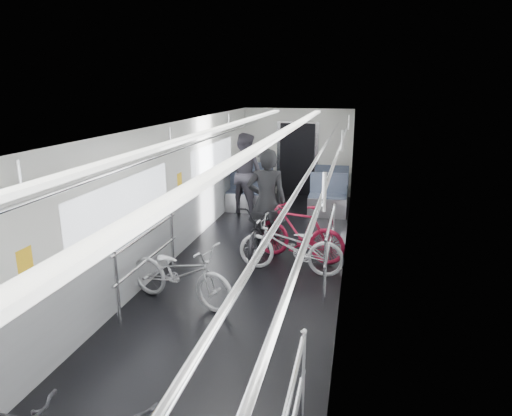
{
  "coord_description": "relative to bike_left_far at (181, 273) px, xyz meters",
  "views": [
    {
      "loc": [
        1.65,
        -5.56,
        3.03
      ],
      "look_at": [
        0.0,
        1.75,
        0.99
      ],
      "focal_mm": 32.0,
      "sensor_mm": 36.0,
      "label": 1
    }
  ],
  "objects": [
    {
      "name": "car_shell",
      "position": [
        0.7,
        1.75,
        0.67
      ],
      "size": [
        3.02,
        14.01,
        2.41
      ],
      "color": "black",
      "rests_on": "ground"
    },
    {
      "name": "bike_left_far",
      "position": [
        0.0,
        0.0,
        0.0
      ],
      "size": [
        1.83,
        1.05,
        0.91
      ],
      "primitive_type": "imported",
      "rotation": [
        0.0,
        0.0,
        1.3
      ],
      "color": "#9B9B9F",
      "rests_on": "floor"
    },
    {
      "name": "bike_right_mid",
      "position": [
        1.35,
        1.42,
        0.01
      ],
      "size": [
        1.82,
        0.77,
        0.93
      ],
      "primitive_type": "imported",
      "rotation": [
        0.0,
        0.0,
        -1.66
      ],
      "color": "silver",
      "rests_on": "floor"
    },
    {
      "name": "bike_right_far",
      "position": [
        1.41,
        2.02,
        0.05
      ],
      "size": [
        1.76,
        0.88,
        1.02
      ],
      "primitive_type": "imported",
      "rotation": [
        0.0,
        0.0,
        -1.82
      ],
      "color": "maroon",
      "rests_on": "floor"
    },
    {
      "name": "bike_aisle",
      "position": [
        0.76,
        2.14,
        0.05
      ],
      "size": [
        0.73,
        1.94,
        1.01
      ],
      "primitive_type": "imported",
      "rotation": [
        0.0,
        0.0,
        -0.03
      ],
      "color": "black",
      "rests_on": "floor"
    },
    {
      "name": "person_standing",
      "position": [
        0.78,
        2.24,
        0.52
      ],
      "size": [
        0.79,
        0.6,
        1.95
      ],
      "primitive_type": "imported",
      "rotation": [
        0.0,
        0.0,
        3.35
      ],
      "color": "black",
      "rests_on": "floor"
    },
    {
      "name": "person_seated",
      "position": [
        -0.3,
        4.89,
        0.51
      ],
      "size": [
        1.11,
        0.97,
        1.93
      ],
      "primitive_type": "imported",
      "rotation": [
        0.0,
        0.0,
        2.84
      ],
      "color": "#2A282F",
      "rests_on": "floor"
    }
  ]
}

